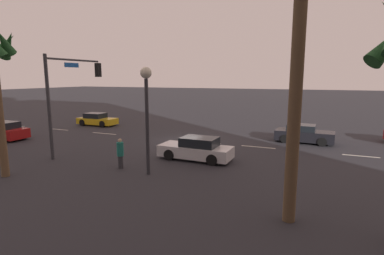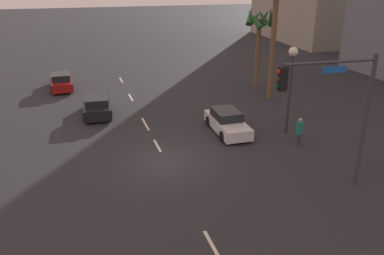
{
  "view_description": "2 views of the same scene",
  "coord_description": "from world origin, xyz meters",
  "px_view_note": "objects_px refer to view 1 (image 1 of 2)",
  "views": [
    {
      "loc": [
        -9.45,
        20.79,
        4.84
      ],
      "look_at": [
        -1.42,
        1.67,
        1.38
      ],
      "focal_mm": 28.09,
      "sensor_mm": 36.0,
      "label": 1
    },
    {
      "loc": [
        18.23,
        -4.15,
        9.21
      ],
      "look_at": [
        -1.17,
        1.82,
        1.27
      ],
      "focal_mm": 36.52,
      "sensor_mm": 36.0,
      "label": 2
    }
  ],
  "objects_px": {
    "car_3": "(3,131)",
    "palm_tree_3": "(301,1)",
    "car_2": "(97,120)",
    "car_1": "(196,149)",
    "pedestrian_1": "(120,153)",
    "car_0": "(304,134)",
    "traffic_signal": "(68,88)",
    "streetlamp": "(147,99)"
  },
  "relations": [
    {
      "from": "car_3",
      "to": "palm_tree_3",
      "type": "relative_size",
      "value": 0.42
    },
    {
      "from": "car_2",
      "to": "car_3",
      "type": "bearing_deg",
      "value": 76.37
    },
    {
      "from": "car_2",
      "to": "car_1",
      "type": "bearing_deg",
      "value": 150.37
    },
    {
      "from": "car_1",
      "to": "pedestrian_1",
      "type": "bearing_deg",
      "value": 45.88
    },
    {
      "from": "pedestrian_1",
      "to": "palm_tree_3",
      "type": "xyz_separation_m",
      "value": [
        -8.92,
        2.81,
        6.26
      ]
    },
    {
      "from": "car_0",
      "to": "car_1",
      "type": "bearing_deg",
      "value": 53.12
    },
    {
      "from": "car_2",
      "to": "palm_tree_3",
      "type": "relative_size",
      "value": 0.42
    },
    {
      "from": "car_0",
      "to": "traffic_signal",
      "type": "relative_size",
      "value": 0.69
    },
    {
      "from": "car_1",
      "to": "pedestrian_1",
      "type": "relative_size",
      "value": 2.69
    },
    {
      "from": "car_1",
      "to": "car_0",
      "type": "bearing_deg",
      "value": -126.88
    },
    {
      "from": "car_0",
      "to": "car_1",
      "type": "distance_m",
      "value": 9.43
    },
    {
      "from": "pedestrian_1",
      "to": "palm_tree_3",
      "type": "bearing_deg",
      "value": 162.54
    },
    {
      "from": "car_0",
      "to": "pedestrian_1",
      "type": "relative_size",
      "value": 2.6
    },
    {
      "from": "car_1",
      "to": "palm_tree_3",
      "type": "xyz_separation_m",
      "value": [
        -5.82,
        6.01,
        6.48
      ]
    },
    {
      "from": "streetlamp",
      "to": "palm_tree_3",
      "type": "height_order",
      "value": "palm_tree_3"
    },
    {
      "from": "car_1",
      "to": "streetlamp",
      "type": "bearing_deg",
      "value": 70.86
    },
    {
      "from": "car_0",
      "to": "pedestrian_1",
      "type": "xyz_separation_m",
      "value": [
        8.77,
        10.75,
        0.21
      ]
    },
    {
      "from": "car_0",
      "to": "streetlamp",
      "type": "xyz_separation_m",
      "value": [
        6.87,
        11.04,
        3.17
      ]
    },
    {
      "from": "traffic_signal",
      "to": "palm_tree_3",
      "type": "height_order",
      "value": "palm_tree_3"
    },
    {
      "from": "traffic_signal",
      "to": "streetlamp",
      "type": "xyz_separation_m",
      "value": [
        -6.68,
        1.72,
        -0.36
      ]
    },
    {
      "from": "car_1",
      "to": "traffic_signal",
      "type": "distance_m",
      "value": 8.83
    },
    {
      "from": "car_2",
      "to": "pedestrian_1",
      "type": "bearing_deg",
      "value": 134.54
    },
    {
      "from": "car_0",
      "to": "traffic_signal",
      "type": "distance_m",
      "value": 16.82
    },
    {
      "from": "car_0",
      "to": "car_1",
      "type": "height_order",
      "value": "car_1"
    },
    {
      "from": "car_3",
      "to": "car_0",
      "type": "bearing_deg",
      "value": -159.99
    },
    {
      "from": "traffic_signal",
      "to": "streetlamp",
      "type": "distance_m",
      "value": 6.91
    },
    {
      "from": "pedestrian_1",
      "to": "car_2",
      "type": "bearing_deg",
      "value": -45.46
    },
    {
      "from": "streetlamp",
      "to": "pedestrian_1",
      "type": "bearing_deg",
      "value": -8.83
    },
    {
      "from": "palm_tree_3",
      "to": "car_0",
      "type": "bearing_deg",
      "value": -89.34
    },
    {
      "from": "car_2",
      "to": "streetlamp",
      "type": "xyz_separation_m",
      "value": [
        -13.01,
        11.59,
        3.22
      ]
    },
    {
      "from": "car_1",
      "to": "streetlamp",
      "type": "distance_m",
      "value": 4.88
    },
    {
      "from": "car_0",
      "to": "palm_tree_3",
      "type": "distance_m",
      "value": 15.03
    },
    {
      "from": "car_0",
      "to": "car_3",
      "type": "height_order",
      "value": "car_3"
    },
    {
      "from": "car_1",
      "to": "pedestrian_1",
      "type": "height_order",
      "value": "pedestrian_1"
    },
    {
      "from": "car_2",
      "to": "car_3",
      "type": "relative_size",
      "value": 1.0
    },
    {
      "from": "streetlamp",
      "to": "palm_tree_3",
      "type": "bearing_deg",
      "value": 160.33
    },
    {
      "from": "palm_tree_3",
      "to": "car_3",
      "type": "bearing_deg",
      "value": -14.13
    },
    {
      "from": "traffic_signal",
      "to": "pedestrian_1",
      "type": "height_order",
      "value": "traffic_signal"
    },
    {
      "from": "car_1",
      "to": "streetlamp",
      "type": "xyz_separation_m",
      "value": [
        1.21,
        3.5,
        3.18
      ]
    },
    {
      "from": "car_2",
      "to": "car_3",
      "type": "height_order",
      "value": "car_3"
    },
    {
      "from": "car_3",
      "to": "palm_tree_3",
      "type": "distance_m",
      "value": 23.69
    },
    {
      "from": "car_1",
      "to": "traffic_signal",
      "type": "height_order",
      "value": "traffic_signal"
    }
  ]
}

